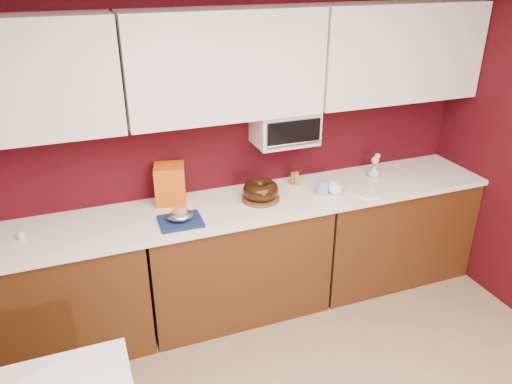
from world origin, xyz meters
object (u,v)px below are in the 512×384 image
object	(u,v)px
bundt_cake	(261,190)
pandoro_box	(170,184)
flower_vase	(374,171)
foil_ham_nest	(180,215)
coffee_mug	(336,188)
blue_jar	(322,187)
toaster_oven	(285,126)

from	to	relation	value
bundt_cake	pandoro_box	size ratio (longest dim) A/B	0.91
bundt_cake	pandoro_box	bearing A→B (deg)	162.08
bundt_cake	flower_vase	xyz separation A→B (m)	(0.99, 0.06, -0.02)
foil_ham_nest	coffee_mug	xyz separation A→B (m)	(1.17, 0.03, -0.00)
flower_vase	bundt_cake	bearing A→B (deg)	-176.25
blue_jar	foil_ham_nest	bearing A→B (deg)	-176.36
coffee_mug	blue_jar	xyz separation A→B (m)	(-0.09, 0.04, 0.00)
foil_ham_nest	flower_vase	distance (m)	1.61
foil_ham_nest	pandoro_box	distance (m)	0.34
toaster_oven	flower_vase	distance (m)	0.86
coffee_mug	flower_vase	bearing A→B (deg)	20.74
coffee_mug	flower_vase	world-z (taller)	flower_vase
bundt_cake	coffee_mug	distance (m)	0.56
foil_ham_nest	coffee_mug	distance (m)	1.17
foil_ham_nest	flower_vase	bearing A→B (deg)	6.92
foil_ham_nest	coffee_mug	size ratio (longest dim) A/B	1.72
bundt_cake	flower_vase	size ratio (longest dim) A/B	2.32
blue_jar	flower_vase	distance (m)	0.54
foil_ham_nest	coffee_mug	world-z (taller)	coffee_mug
toaster_oven	pandoro_box	world-z (taller)	toaster_oven
pandoro_box	flower_vase	world-z (taller)	pandoro_box
pandoro_box	flower_vase	bearing A→B (deg)	8.67
bundt_cake	coffee_mug	xyz separation A→B (m)	(0.55, -0.10, -0.03)
toaster_oven	flower_vase	size ratio (longest dim) A/B	4.07
toaster_oven	bundt_cake	xyz separation A→B (m)	(-0.25, -0.17, -0.39)
toaster_oven	bundt_cake	size ratio (longest dim) A/B	1.76
foil_ham_nest	pandoro_box	world-z (taller)	pandoro_box
foil_ham_nest	pandoro_box	xyz separation A→B (m)	(0.01, 0.33, 0.09)
bundt_cake	flower_vase	distance (m)	0.99
coffee_mug	flower_vase	xyz separation A→B (m)	(0.44, 0.17, 0.00)
pandoro_box	blue_jar	size ratio (longest dim) A/B	2.75
foil_ham_nest	blue_jar	world-z (taller)	blue_jar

